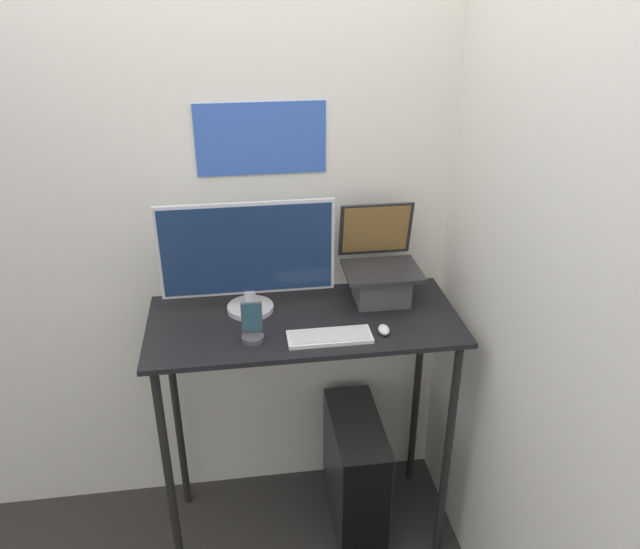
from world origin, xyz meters
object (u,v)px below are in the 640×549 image
laptop (381,276)px  cell_phone (252,329)px  keyboard (330,337)px  monitor (248,257)px  mouse (384,330)px  computer_tower (355,471)px

laptop → cell_phone: laptop is taller
keyboard → monitor: bearing=137.4°
mouse → cell_phone: cell_phone is taller
cell_phone → computer_tower: bearing=17.7°
mouse → monitor: bearing=153.0°
monitor → mouse: monitor is taller
keyboard → computer_tower: bearing=48.8°
monitor → cell_phone: bearing=-90.3°
mouse → cell_phone: size_ratio=0.41×
keyboard → cell_phone: size_ratio=1.95×
cell_phone → computer_tower: (0.41, 0.13, -0.84)m
laptop → cell_phone: size_ratio=2.35×
laptop → monitor: 0.52m
laptop → monitor: (-0.51, -0.02, 0.12)m
monitor → computer_tower: 1.10m
laptop → cell_phone: (-0.51, -0.23, -0.06)m
monitor → cell_phone: monitor is taller
cell_phone → mouse: bearing=-3.1°
laptop → mouse: size_ratio=5.70×
computer_tower → monitor: bearing=168.9°
keyboard → cell_phone: cell_phone is taller
mouse → computer_tower: (-0.05, 0.16, -0.81)m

